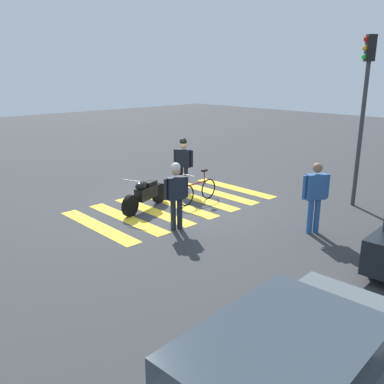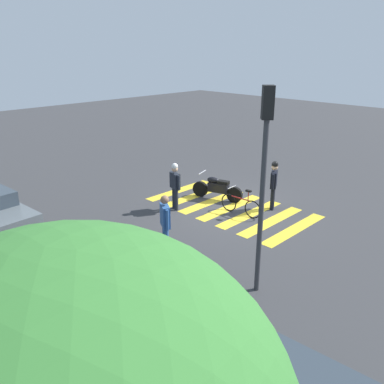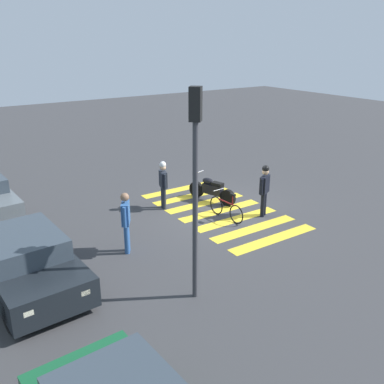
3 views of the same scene
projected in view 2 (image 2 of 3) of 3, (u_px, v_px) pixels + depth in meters
name	position (u px, v px, depth m)	size (l,w,h in m)	color
ground_plane	(230.00, 207.00, 14.96)	(60.00, 60.00, 0.00)	#38383A
police_motorcycle	(217.00, 188.00, 15.61)	(2.00, 0.87, 1.02)	black
leaning_bicycle	(241.00, 205.00, 14.21)	(1.65, 0.46, 0.98)	black
officer_on_foot	(274.00, 182.00, 14.46)	(0.41, 0.61, 1.81)	black
officer_by_motorcycle	(175.00, 183.00, 14.46)	(0.64, 0.33, 1.74)	#1E232D
pedestrian_bystander	(165.00, 221.00, 11.24)	(0.62, 0.43, 1.79)	#2D5999
crosswalk_stripes	(230.00, 207.00, 14.96)	(5.85, 3.28, 0.01)	yellow
car_black_suv	(85.00, 275.00, 9.29)	(4.06, 2.11, 1.38)	black
traffic_light_pole	(264.00, 162.00, 8.84)	(0.34, 0.34, 4.85)	#38383D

